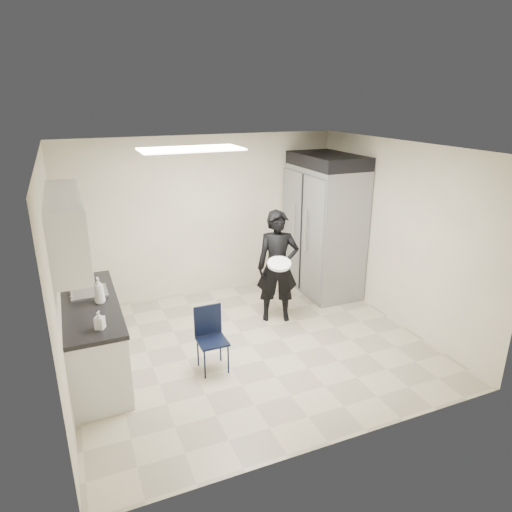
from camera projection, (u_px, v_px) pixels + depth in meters
name	position (u px, v px, depth m)	size (l,w,h in m)	color
floor	(251.00, 345.00, 6.12)	(4.50, 4.50, 0.00)	#B8AD90
ceiling	(251.00, 148.00, 5.25)	(4.50, 4.50, 0.00)	white
back_wall	(205.00, 217.00, 7.42)	(4.50, 4.50, 0.00)	beige
left_wall	(56.00, 281.00, 4.86)	(4.00, 4.00, 0.00)	beige
right_wall	(397.00, 234.00, 6.51)	(4.00, 4.00, 0.00)	beige
ceiling_panel	(191.00, 149.00, 5.39)	(1.20, 0.60, 0.02)	white
lower_counter	(94.00, 339.00, 5.44)	(0.60, 1.90, 0.86)	silver
countertop	(89.00, 304.00, 5.28)	(0.64, 1.95, 0.05)	black
sink	(90.00, 297.00, 5.51)	(0.42, 0.40, 0.14)	gray
faucet	(70.00, 288.00, 5.39)	(0.02, 0.02, 0.24)	silver
upper_cabinets	(66.00, 227.00, 4.92)	(0.35, 1.80, 0.75)	silver
towel_dispenser	(61.00, 221.00, 5.97)	(0.22, 0.30, 0.35)	black
notice_sticker_left	(58.00, 285.00, 4.98)	(0.00, 0.12, 0.07)	yellow
notice_sticker_right	(58.00, 281.00, 5.16)	(0.00, 0.12, 0.07)	yellow
commercial_fridge	(324.00, 231.00, 7.55)	(0.80, 1.35, 2.10)	gray
fridge_compressor	(328.00, 161.00, 7.16)	(0.80, 1.35, 0.20)	black
folding_chair	(212.00, 341.00, 5.46)	(0.34, 0.34, 0.77)	black
man_tuxedo	(278.00, 267.00, 6.59)	(0.61, 0.41, 1.66)	black
bucket_lid	(279.00, 264.00, 6.31)	(0.33, 0.33, 0.04)	white
soap_bottle_a	(99.00, 290.00, 5.21)	(0.12, 0.12, 0.31)	silver
soap_bottle_b	(99.00, 320.00, 4.65)	(0.09, 0.09, 0.20)	#A2A3AE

